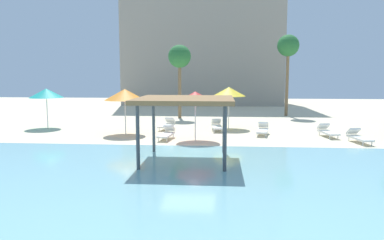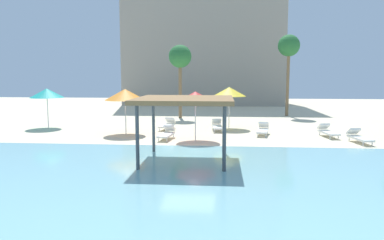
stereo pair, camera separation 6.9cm
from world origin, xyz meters
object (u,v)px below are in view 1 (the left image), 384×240
at_px(beach_umbrella_teal_1, 46,93).
at_px(beach_umbrella_red_2, 195,97).
at_px(lounge_chair_3, 167,133).
at_px(lounge_chair_5, 358,137).
at_px(lounge_chair_0, 263,129).
at_px(palm_tree_0, 180,58).
at_px(lounge_chair_1, 327,131).
at_px(palm_tree_2, 288,48).
at_px(lounge_chair_4, 167,124).
at_px(beach_umbrella_yellow_0, 229,92).
at_px(lounge_chair_2, 217,126).
at_px(beach_umbrella_orange_5, 125,95).
at_px(shade_pavilion, 185,102).

relative_size(beach_umbrella_teal_1, beach_umbrella_red_2, 0.99).
distance_m(lounge_chair_3, lounge_chair_5, 10.46).
height_order(lounge_chair_0, palm_tree_0, palm_tree_0).
relative_size(beach_umbrella_teal_1, lounge_chair_1, 1.38).
height_order(beach_umbrella_teal_1, palm_tree_2, palm_tree_2).
bearing_deg(palm_tree_2, lounge_chair_0, -107.12).
xyz_separation_m(beach_umbrella_red_2, palm_tree_2, (7.24, 12.81, 3.57)).
xyz_separation_m(lounge_chair_4, lounge_chair_5, (10.98, -4.02, 0.00)).
distance_m(beach_umbrella_yellow_0, lounge_chair_2, 2.62).
relative_size(beach_umbrella_orange_5, lounge_chair_5, 1.41).
bearing_deg(palm_tree_0, lounge_chair_5, -43.93).
bearing_deg(shade_pavilion, beach_umbrella_red_2, 89.11).
distance_m(lounge_chair_0, lounge_chair_1, 3.75).
bearing_deg(lounge_chair_4, beach_umbrella_orange_5, -36.10).
height_order(lounge_chair_1, lounge_chair_3, same).
distance_m(beach_umbrella_teal_1, beach_umbrella_orange_5, 6.46).
xyz_separation_m(lounge_chair_5, palm_tree_2, (-1.58, 12.86, 5.64)).
height_order(beach_umbrella_orange_5, lounge_chair_0, beach_umbrella_orange_5).
height_order(shade_pavilion, beach_umbrella_orange_5, beach_umbrella_orange_5).
height_order(palm_tree_0, palm_tree_2, palm_tree_2).
xyz_separation_m(lounge_chair_2, lounge_chair_3, (-2.80, -3.37, 0.00)).
height_order(beach_umbrella_teal_1, lounge_chair_5, beach_umbrella_teal_1).
height_order(beach_umbrella_yellow_0, beach_umbrella_orange_5, beach_umbrella_yellow_0).
xyz_separation_m(beach_umbrella_yellow_0, palm_tree_2, (5.28, 7.96, 3.47)).
xyz_separation_m(shade_pavilion, beach_umbrella_yellow_0, (2.03, 9.83, -0.01)).
bearing_deg(beach_umbrella_teal_1, lounge_chair_5, -12.04).
height_order(lounge_chair_1, palm_tree_2, palm_tree_2).
bearing_deg(lounge_chair_1, lounge_chair_2, -113.58).
relative_size(lounge_chair_1, palm_tree_2, 0.28).
bearing_deg(beach_umbrella_teal_1, lounge_chair_4, -0.69).
bearing_deg(beach_umbrella_red_2, beach_umbrella_yellow_0, 68.01).
distance_m(lounge_chair_2, palm_tree_0, 8.86).
distance_m(shade_pavilion, lounge_chair_4, 9.45).
bearing_deg(lounge_chair_0, beach_umbrella_yellow_0, -132.43).
xyz_separation_m(beach_umbrella_orange_5, lounge_chair_4, (2.29, 2.09, -2.10)).
height_order(beach_umbrella_orange_5, palm_tree_2, palm_tree_2).
distance_m(lounge_chair_4, palm_tree_0, 7.96).
xyz_separation_m(lounge_chair_1, lounge_chair_4, (-9.86, 2.19, 0.00)).
bearing_deg(lounge_chair_2, shade_pavilion, -13.38).
xyz_separation_m(lounge_chair_1, lounge_chair_5, (1.12, -1.84, 0.00)).
relative_size(lounge_chair_1, palm_tree_0, 0.32).
height_order(lounge_chair_5, palm_tree_2, palm_tree_2).
relative_size(beach_umbrella_orange_5, lounge_chair_2, 1.43).
bearing_deg(beach_umbrella_teal_1, lounge_chair_1, -7.15).
height_order(shade_pavilion, beach_umbrella_red_2, beach_umbrella_red_2).
bearing_deg(lounge_chair_0, lounge_chair_2, -106.34).
xyz_separation_m(lounge_chair_2, lounge_chair_5, (7.65, -3.65, 0.00)).
relative_size(shade_pavilion, lounge_chair_5, 2.03).
height_order(lounge_chair_2, lounge_chair_5, same).
distance_m(beach_umbrella_yellow_0, lounge_chair_5, 8.70).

